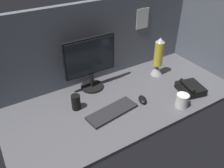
{
  "coord_description": "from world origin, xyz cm",
  "views": [
    {
      "loc": [
        -82.4,
        -114.96,
        107.16
      ],
      "look_at": [
        -6.2,
        0.0,
        14.0
      ],
      "focal_mm": 37.31,
      "sensor_mm": 36.0,
      "label": 1
    }
  ],
  "objects_px": {
    "monitor": "(90,62)",
    "mug_black_travel": "(76,102)",
    "lava_lamp": "(158,60)",
    "keyboard": "(112,112)",
    "mouse": "(143,100)",
    "desk_phone": "(190,88)",
    "mug_ceramic_white": "(182,100)"
  },
  "relations": [
    {
      "from": "monitor",
      "to": "mug_black_travel",
      "type": "height_order",
      "value": "monitor"
    },
    {
      "from": "mug_black_travel",
      "to": "lava_lamp",
      "type": "relative_size",
      "value": 0.33
    },
    {
      "from": "monitor",
      "to": "keyboard",
      "type": "relative_size",
      "value": 1.14
    },
    {
      "from": "monitor",
      "to": "mouse",
      "type": "height_order",
      "value": "monitor"
    },
    {
      "from": "mug_black_travel",
      "to": "keyboard",
      "type": "bearing_deg",
      "value": -42.31
    },
    {
      "from": "keyboard",
      "to": "mug_black_travel",
      "type": "xyz_separation_m",
      "value": [
        -0.19,
        0.17,
        0.05
      ]
    },
    {
      "from": "keyboard",
      "to": "lava_lamp",
      "type": "xyz_separation_m",
      "value": [
        0.6,
        0.24,
        0.13
      ]
    },
    {
      "from": "mug_black_travel",
      "to": "desk_phone",
      "type": "height_order",
      "value": "mug_black_travel"
    },
    {
      "from": "mug_ceramic_white",
      "to": "desk_phone",
      "type": "xyz_separation_m",
      "value": [
        0.19,
        0.09,
        -0.02
      ]
    },
    {
      "from": "keyboard",
      "to": "lava_lamp",
      "type": "height_order",
      "value": "lava_lamp"
    },
    {
      "from": "keyboard",
      "to": "mug_ceramic_white",
      "type": "height_order",
      "value": "mug_ceramic_white"
    },
    {
      "from": "mouse",
      "to": "monitor",
      "type": "bearing_deg",
      "value": 143.35
    },
    {
      "from": "mug_black_travel",
      "to": "mug_ceramic_white",
      "type": "xyz_separation_m",
      "value": [
        0.65,
        -0.37,
        -0.01
      ]
    },
    {
      "from": "keyboard",
      "to": "monitor",
      "type": "bearing_deg",
      "value": 78.27
    },
    {
      "from": "keyboard",
      "to": "mug_black_travel",
      "type": "height_order",
      "value": "mug_black_travel"
    },
    {
      "from": "keyboard",
      "to": "mug_black_travel",
      "type": "bearing_deg",
      "value": 130.03
    },
    {
      "from": "mouse",
      "to": "lava_lamp",
      "type": "relative_size",
      "value": 0.28
    },
    {
      "from": "mug_black_travel",
      "to": "lava_lamp",
      "type": "bearing_deg",
      "value": 4.45
    },
    {
      "from": "lava_lamp",
      "to": "mug_ceramic_white",
      "type": "bearing_deg",
      "value": -107.47
    },
    {
      "from": "monitor",
      "to": "lava_lamp",
      "type": "bearing_deg",
      "value": -11.78
    },
    {
      "from": "monitor",
      "to": "mug_ceramic_white",
      "type": "height_order",
      "value": "monitor"
    },
    {
      "from": "mug_black_travel",
      "to": "mug_ceramic_white",
      "type": "bearing_deg",
      "value": -29.59
    },
    {
      "from": "keyboard",
      "to": "mug_ceramic_white",
      "type": "relative_size",
      "value": 2.99
    },
    {
      "from": "mouse",
      "to": "keyboard",
      "type": "bearing_deg",
      "value": -160.99
    },
    {
      "from": "keyboard",
      "to": "desk_phone",
      "type": "height_order",
      "value": "desk_phone"
    },
    {
      "from": "mouse",
      "to": "lava_lamp",
      "type": "bearing_deg",
      "value": 56.11
    },
    {
      "from": "monitor",
      "to": "mouse",
      "type": "xyz_separation_m",
      "value": [
        0.23,
        -0.36,
        -0.22
      ]
    },
    {
      "from": "mouse",
      "to": "mug_black_travel",
      "type": "xyz_separation_m",
      "value": [
        -0.45,
        0.18,
        0.04
      ]
    },
    {
      "from": "monitor",
      "to": "mouse",
      "type": "distance_m",
      "value": 0.48
    },
    {
      "from": "monitor",
      "to": "keyboard",
      "type": "distance_m",
      "value": 0.42
    },
    {
      "from": "monitor",
      "to": "desk_phone",
      "type": "height_order",
      "value": "monitor"
    },
    {
      "from": "lava_lamp",
      "to": "desk_phone",
      "type": "xyz_separation_m",
      "value": [
        0.05,
        -0.34,
        -0.11
      ]
    }
  ]
}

